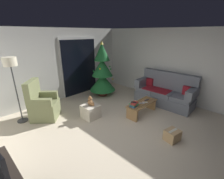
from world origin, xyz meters
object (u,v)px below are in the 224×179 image
(remote_graphite, at_px, (147,100))
(ottoman, at_px, (91,111))
(christmas_tree, at_px, (102,73))
(floor_lamp, at_px, (11,68))
(book_stack, at_px, (134,104))
(remote_white, at_px, (145,102))
(coffee_table, at_px, (142,106))
(cardboard_box_taped_mid_floor, at_px, (172,135))
(remote_silver, at_px, (142,103))
(couch, at_px, (165,93))
(teddy_bear_chestnut, at_px, (90,101))
(armchair, at_px, (43,105))
(cell_phone, at_px, (134,102))

(remote_graphite, height_order, ottoman, remote_graphite)
(christmas_tree, relative_size, floor_lamp, 1.15)
(book_stack, bearing_deg, ottoman, 131.64)
(remote_white, height_order, floor_lamp, floor_lamp)
(coffee_table, height_order, cardboard_box_taped_mid_floor, coffee_table)
(remote_silver, distance_m, christmas_tree, 2.11)
(floor_lamp, bearing_deg, remote_white, -39.52)
(couch, relative_size, teddy_bear_chestnut, 6.85)
(remote_white, xyz_separation_m, armchair, (-2.21, 1.98, 0.01))
(christmas_tree, distance_m, ottoman, 1.92)
(coffee_table, xyz_separation_m, ottoman, (-1.20, 0.96, -0.06))
(remote_silver, bearing_deg, armchair, 96.96)
(couch, relative_size, cardboard_box_taped_mid_floor, 5.26)
(couch, relative_size, armchair, 1.73)
(coffee_table, bearing_deg, cell_phone, 173.35)
(teddy_bear_chestnut, bearing_deg, couch, -24.46)
(remote_silver, relative_size, remote_white, 1.00)
(coffee_table, distance_m, cardboard_box_taped_mid_floor, 1.33)
(book_stack, relative_size, christmas_tree, 0.13)
(remote_silver, relative_size, book_stack, 0.58)
(coffee_table, xyz_separation_m, cell_phone, (-0.37, 0.04, 0.25))
(floor_lamp, relative_size, teddy_bear_chestnut, 6.25)
(christmas_tree, bearing_deg, book_stack, -107.53)
(armchair, height_order, cardboard_box_taped_mid_floor, armchair)
(remote_graphite, relative_size, christmas_tree, 0.08)
(coffee_table, bearing_deg, christmas_tree, 83.03)
(book_stack, relative_size, floor_lamp, 0.15)
(coffee_table, height_order, floor_lamp, floor_lamp)
(remote_silver, height_order, book_stack, book_stack)
(ottoman, bearing_deg, cardboard_box_taped_mid_floor, -73.42)
(remote_white, relative_size, floor_lamp, 0.09)
(cell_phone, xyz_separation_m, ottoman, (-0.83, 0.91, -0.31))
(book_stack, height_order, floor_lamp, floor_lamp)
(armchair, height_order, floor_lamp, floor_lamp)
(book_stack, xyz_separation_m, floor_lamp, (-2.28, 2.15, 1.07))
(coffee_table, xyz_separation_m, remote_graphite, (0.24, -0.00, 0.14))
(remote_silver, xyz_separation_m, cardboard_box_taped_mid_floor, (-0.50, -1.17, -0.26))
(cell_phone, bearing_deg, remote_white, -29.57)
(remote_white, height_order, christmas_tree, christmas_tree)
(armchair, xyz_separation_m, floor_lamp, (-0.51, 0.26, 1.10))
(remote_graphite, xyz_separation_m, cardboard_box_taped_mid_floor, (-0.80, -1.20, -0.26))
(cardboard_box_taped_mid_floor, bearing_deg, ottoman, 106.58)
(cell_phone, bearing_deg, christmas_tree, 55.88)
(book_stack, distance_m, ottoman, 1.26)
(remote_silver, bearing_deg, floor_lamp, 99.67)
(couch, xyz_separation_m, ottoman, (-2.38, 1.09, -0.21))
(coffee_table, bearing_deg, remote_silver, -153.43)
(couch, height_order, remote_silver, couch)
(ottoman, bearing_deg, teddy_bear_chestnut, -38.56)
(coffee_table, relative_size, floor_lamp, 0.62)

